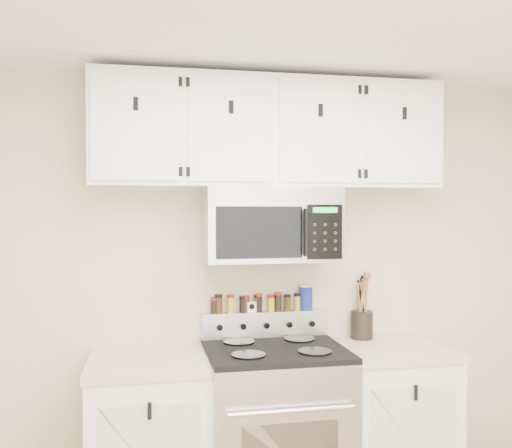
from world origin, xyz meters
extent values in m
cube|color=#C3B792|center=(0.00, 1.75, 1.25)|extent=(3.50, 0.01, 2.50)
cube|color=#B7B7BA|center=(0.00, 1.43, 0.46)|extent=(0.76, 0.65, 0.92)
cube|color=black|center=(0.00, 1.43, 0.94)|extent=(0.76, 0.65, 0.03)
cube|color=#B7B7BA|center=(0.00, 1.71, 1.03)|extent=(0.76, 0.08, 0.15)
cylinder|color=black|center=(-0.18, 1.28, 0.96)|extent=(0.18, 0.18, 0.01)
cylinder|color=black|center=(0.18, 1.28, 0.96)|extent=(0.18, 0.18, 0.01)
cylinder|color=black|center=(-0.18, 1.57, 0.96)|extent=(0.18, 0.18, 0.01)
cylinder|color=black|center=(0.18, 1.57, 0.96)|extent=(0.18, 0.18, 0.01)
cube|color=white|center=(-0.69, 1.45, 0.44)|extent=(0.62, 0.60, 0.88)
cube|color=#BEA891|center=(-0.69, 1.45, 0.90)|extent=(0.64, 0.62, 0.04)
cube|color=white|center=(0.69, 1.45, 0.44)|extent=(0.62, 0.60, 0.88)
cube|color=#BEA891|center=(0.69, 1.45, 0.90)|extent=(0.64, 0.62, 0.04)
cube|color=#9E9EA3|center=(0.00, 1.56, 1.63)|extent=(0.76, 0.38, 0.42)
cube|color=#B7B7BA|center=(0.00, 1.36, 1.80)|extent=(0.73, 0.01, 0.08)
cube|color=black|center=(-0.10, 1.36, 1.59)|extent=(0.47, 0.01, 0.28)
cube|color=black|center=(0.26, 1.36, 1.59)|extent=(0.20, 0.01, 0.30)
cylinder|color=black|center=(0.15, 1.33, 1.59)|extent=(0.03, 0.03, 0.26)
cube|color=white|center=(0.00, 1.58, 2.15)|extent=(2.00, 0.33, 0.62)
cube|color=white|center=(-0.75, 1.41, 2.15)|extent=(0.46, 0.01, 0.57)
cube|color=black|center=(-0.75, 1.41, 2.26)|extent=(0.02, 0.01, 0.07)
cube|color=white|center=(-0.25, 1.41, 2.15)|extent=(0.46, 0.01, 0.57)
cube|color=black|center=(-0.25, 1.41, 2.26)|extent=(0.03, 0.01, 0.07)
cube|color=white|center=(0.25, 1.41, 2.15)|extent=(0.46, 0.01, 0.57)
cube|color=black|center=(0.25, 1.41, 2.26)|extent=(0.03, 0.01, 0.07)
cube|color=white|center=(0.75, 1.41, 2.15)|extent=(0.46, 0.01, 0.57)
cube|color=black|center=(0.75, 1.41, 2.26)|extent=(0.02, 0.01, 0.07)
cylinder|color=black|center=(0.60, 1.66, 1.00)|extent=(0.13, 0.13, 0.17)
cylinder|color=brown|center=(0.60, 1.66, 1.13)|extent=(0.02, 0.02, 0.31)
cylinder|color=brown|center=(0.62, 1.65, 1.14)|extent=(0.02, 0.02, 0.34)
cylinder|color=brown|center=(0.58, 1.67, 1.12)|extent=(0.02, 0.02, 0.29)
cylinder|color=black|center=(0.61, 1.68, 1.13)|extent=(0.02, 0.02, 0.30)
cylinder|color=brown|center=(0.59, 1.64, 1.14)|extent=(0.02, 0.02, 0.33)
cube|color=white|center=(-0.08, 1.71, 1.13)|extent=(0.06, 0.05, 0.06)
cylinder|color=navy|center=(0.26, 1.71, 1.17)|extent=(0.08, 0.08, 0.14)
cylinder|color=white|center=(0.26, 1.71, 1.25)|extent=(0.08, 0.08, 0.01)
cylinder|color=black|center=(-0.31, 1.71, 1.14)|extent=(0.04, 0.04, 0.08)
cylinder|color=maroon|center=(-0.31, 1.71, 1.18)|extent=(0.04, 0.04, 0.02)
cylinder|color=#41290F|center=(-0.28, 1.71, 1.15)|extent=(0.04, 0.04, 0.09)
cylinder|color=black|center=(-0.28, 1.71, 1.20)|extent=(0.05, 0.05, 0.02)
cylinder|color=yellow|center=(-0.21, 1.71, 1.14)|extent=(0.04, 0.04, 0.09)
cylinder|color=#A00C19|center=(-0.21, 1.71, 1.20)|extent=(0.04, 0.04, 0.02)
cylinder|color=black|center=(-0.13, 1.71, 1.14)|extent=(0.04, 0.04, 0.08)
cylinder|color=black|center=(-0.13, 1.71, 1.19)|extent=(0.04, 0.04, 0.02)
cylinder|color=#41200F|center=(-0.11, 1.71, 1.14)|extent=(0.04, 0.04, 0.08)
cylinder|color=#B50D0E|center=(-0.11, 1.71, 1.19)|extent=(0.04, 0.04, 0.02)
cylinder|color=#463211|center=(-0.04, 1.71, 1.14)|extent=(0.04, 0.04, 0.08)
cylinder|color=black|center=(-0.04, 1.71, 1.19)|extent=(0.04, 0.04, 0.02)
cylinder|color=black|center=(-0.04, 1.71, 1.15)|extent=(0.04, 0.04, 0.09)
cylinder|color=#B4180D|center=(-0.04, 1.71, 1.20)|extent=(0.04, 0.04, 0.02)
cylinder|color=gold|center=(0.04, 1.71, 1.14)|extent=(0.04, 0.04, 0.08)
cylinder|color=maroon|center=(0.04, 1.71, 1.19)|extent=(0.04, 0.04, 0.02)
cylinder|color=black|center=(0.08, 1.71, 1.15)|extent=(0.04, 0.04, 0.10)
cylinder|color=#B51B0D|center=(0.08, 1.71, 1.21)|extent=(0.04, 0.04, 0.02)
cylinder|color=#3C2C0E|center=(0.14, 1.71, 1.14)|extent=(0.04, 0.04, 0.08)
cylinder|color=black|center=(0.14, 1.71, 1.19)|extent=(0.04, 0.04, 0.02)
cylinder|color=gold|center=(0.20, 1.71, 1.14)|extent=(0.04, 0.04, 0.09)
cylinder|color=black|center=(0.20, 1.71, 1.19)|extent=(0.04, 0.04, 0.02)
camera|label=1|loc=(-0.72, -1.62, 1.72)|focal=40.00mm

